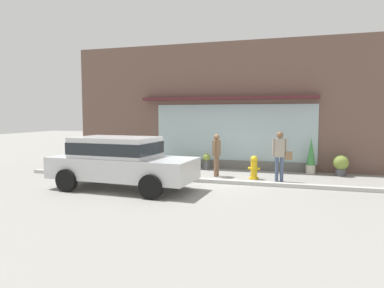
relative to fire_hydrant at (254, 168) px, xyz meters
name	(u,v)px	position (x,y,z in m)	size (l,w,h in m)	color
ground_plane	(209,181)	(-1.42, -0.88, -0.41)	(60.00, 60.00, 0.00)	gray
curb_strip	(208,181)	(-1.42, -1.08, -0.35)	(14.00, 0.24, 0.12)	#B2B2AD
storefront	(228,107)	(-1.41, 2.31, 2.19)	(14.00, 0.81, 5.31)	brown
fire_hydrant	(254,168)	(0.00, 0.00, 0.00)	(0.42, 0.38, 0.83)	gold
pedestrian_with_handbag	(280,152)	(0.90, -0.21, 0.59)	(0.67, 0.25, 1.71)	#475675
pedestrian_passerby	(217,152)	(-1.39, 0.14, 0.51)	(0.25, 0.50, 1.57)	brown
parked_car_silver	(120,159)	(-3.76, -2.85, 0.51)	(4.56, 2.11, 1.60)	silver
potted_plant_window_right	(311,156)	(1.97, 1.71, 0.27)	(0.36, 0.36, 1.41)	#B7B2A3
potted_plant_doorstep	(206,161)	(-2.13, 1.54, -0.03)	(0.32, 0.32, 0.68)	#4C4C51
potted_plant_by_entrance	(186,161)	(-3.04, 1.52, -0.09)	(0.39, 0.39, 0.55)	#B7B2A3
potted_plant_window_center	(129,154)	(-5.66, 1.49, 0.12)	(0.27, 0.27, 1.10)	#9E6042
potted_plant_low_front	(341,164)	(3.02, 1.54, 0.04)	(0.55, 0.55, 0.78)	#4C4C51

